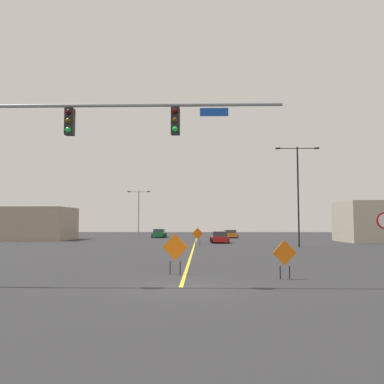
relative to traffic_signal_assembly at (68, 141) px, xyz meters
The scene contains 13 objects.
ground 7.11m from the traffic_signal_assembly, ahead, with size 162.51×162.51×0.00m, color #2D2D30.
road_centre_stripe 45.71m from the traffic_signal_assembly, 84.44° to the left, with size 0.16×90.28×0.01m.
traffic_signal_assembly is the anchor object (origin of this frame).
street_lamp_mid_left 46.56m from the traffic_signal_assembly, 95.54° to the left, with size 3.47×0.24×7.23m.
street_lamp_far_left 27.85m from the traffic_signal_assembly, 58.61° to the left, with size 4.22×0.24×9.74m.
construction_sign_right_shoulder 6.98m from the traffic_signal_assembly, 43.35° to the left, with size 1.24×0.31×1.90m.
construction_sign_left_lane 26.30m from the traffic_signal_assembly, 79.42° to the left, with size 1.17×0.26×1.85m.
construction_sign_right_lane 10.13m from the traffic_signal_assembly, 14.62° to the left, with size 1.07×0.23×1.66m.
car_orange_near 48.17m from the traffic_signal_assembly, 78.58° to the left, with size 2.19×4.16×1.23m.
car_green_distant 48.15m from the traffic_signal_assembly, 91.76° to the left, with size 2.06×4.23×1.33m.
car_red_far 33.26m from the traffic_signal_assembly, 77.32° to the left, with size 2.15×4.20×1.34m.
roadside_building_west 43.17m from the traffic_signal_assembly, 114.61° to the left, with size 10.43×7.85×4.40m.
roadside_building_east 43.14m from the traffic_signal_assembly, 53.81° to the left, with size 6.05×7.70×4.92m.
Camera 1 is at (0.79, -15.34, 2.46)m, focal length 37.77 mm.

